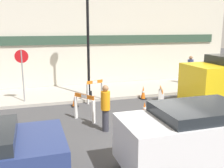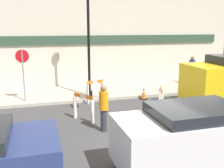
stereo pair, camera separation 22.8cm
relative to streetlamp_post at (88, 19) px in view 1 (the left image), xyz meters
The scene contains 14 objects.
ground_plane 6.59m from the streetlamp_post, 78.29° to the right, with size 60.00×60.00×0.00m, color #424244.
sidewalk_slab 4.11m from the streetlamp_post, 43.77° to the left, with size 18.00×3.46×0.14m.
storefront_facade 3.24m from the streetlamp_post, 69.19° to the left, with size 18.00×0.22×5.50m.
streetlamp_post is the anchor object (origin of this frame).
stop_sign 3.78m from the streetlamp_post, behind, with size 0.60×0.06×2.40m.
barricade_0 3.42m from the streetlamp_post, 83.23° to the right, with size 0.85×0.36×1.09m.
barricade_1 4.65m from the streetlamp_post, 105.45° to the right, with size 0.67×0.87×1.05m.
barricade_2 5.04m from the streetlamp_post, 45.68° to the right, with size 0.49×0.96×0.96m.
traffic_cone_0 4.49m from the streetlamp_post, 20.19° to the right, with size 0.30×0.30×0.67m.
traffic_cone_1 5.14m from the streetlamp_post, 64.94° to the right, with size 0.30×0.30×0.60m.
traffic_cone_2 3.93m from the streetlamp_post, 128.21° to the right, with size 0.30×0.30×0.55m.
person_worker 5.30m from the streetlamp_post, 94.96° to the right, with size 0.42×0.42×1.63m.
person_pedestrian 7.13m from the streetlamp_post, ahead, with size 0.43×0.43×1.70m.
parked_car_1 8.08m from the streetlamp_post, 81.20° to the right, with size 3.98×1.85×1.69m.
Camera 1 is at (-3.79, -7.37, 3.54)m, focal length 42.00 mm.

